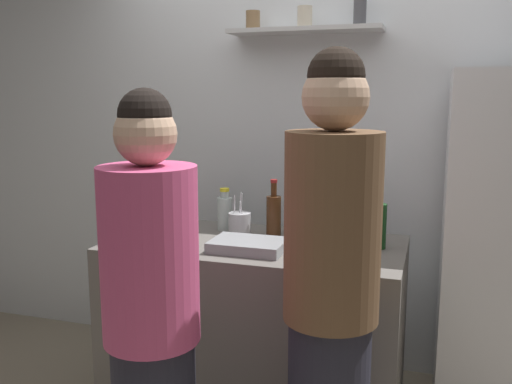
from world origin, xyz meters
name	(u,v)px	position (x,y,z in m)	size (l,w,h in m)	color
back_wall_assembly	(313,150)	(0.00, 1.25, 1.30)	(4.80, 0.32, 2.60)	white
refrigerator	(504,251)	(1.05, 0.85, 0.88)	(0.58, 0.60, 1.75)	white
counter	(256,330)	(-0.11, 0.48, 0.46)	(1.43, 0.73, 0.92)	#66605B
baking_pan	(248,245)	(-0.10, 0.33, 0.95)	(0.34, 0.24, 0.05)	gray
utensil_holder	(240,224)	(-0.23, 0.58, 0.98)	(0.11, 0.11, 0.23)	#B2B2B7
wine_bottle_amber_glass	(274,214)	(-0.07, 0.64, 1.03)	(0.08, 0.08, 0.29)	#472814
wine_bottle_green_glass	(379,224)	(0.47, 0.56, 1.04)	(0.07, 0.07, 0.30)	#19471E
wine_bottle_pale_glass	(308,211)	(0.10, 0.70, 1.05)	(0.07, 0.07, 0.34)	#B2BFB2
water_bottle_plastic	(225,212)	(-0.35, 0.67, 1.02)	(0.08, 0.08, 0.23)	silver
person_pink_top	(152,329)	(-0.22, -0.39, 0.82)	(0.34, 0.34, 1.66)	#262633
person_brown_jacket	(331,304)	(0.37, -0.16, 0.90)	(0.34, 0.34, 1.79)	#262633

